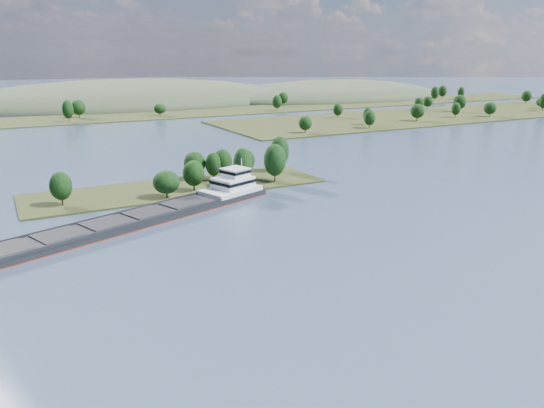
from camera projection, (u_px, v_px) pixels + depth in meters
ground at (256, 243)px, 129.46m from camera, size 1800.00×1800.00×0.00m
tree_island at (202, 175)px, 182.27m from camera, size 100.00×30.52×14.78m
right_bank at (433, 115)px, 386.17m from camera, size 320.00×90.00×15.27m
back_shoreline at (90, 118)px, 370.59m from camera, size 900.00×60.00×16.00m
hill_east at (332, 98)px, 543.74m from camera, size 260.00×140.00×36.00m
hill_west at (130, 104)px, 479.32m from camera, size 320.00×160.00×44.00m
cargo_barge at (153, 213)px, 147.68m from camera, size 92.40×42.96×12.76m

